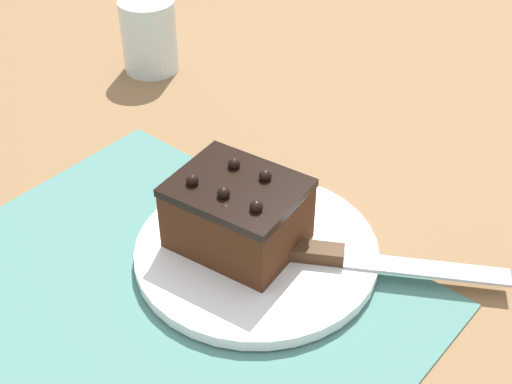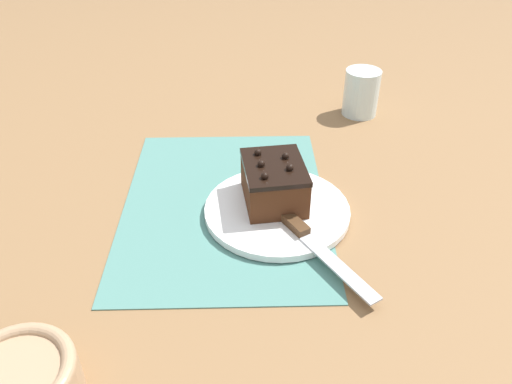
% 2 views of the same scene
% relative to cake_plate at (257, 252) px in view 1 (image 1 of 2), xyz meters
% --- Properties ---
extents(ground_plane, '(3.00, 3.00, 0.00)m').
position_rel_cake_plate_xyz_m(ground_plane, '(0.03, 0.09, -0.01)').
color(ground_plane, olive).
extents(placemat_woven, '(0.46, 0.34, 0.00)m').
position_rel_cake_plate_xyz_m(placemat_woven, '(0.03, 0.09, -0.01)').
color(placemat_woven, slate).
rests_on(placemat_woven, ground_plane).
extents(cake_plate, '(0.24, 0.24, 0.01)m').
position_rel_cake_plate_xyz_m(cake_plate, '(0.00, 0.00, 0.00)').
color(cake_plate, white).
rests_on(cake_plate, placemat_woven).
extents(chocolate_cake, '(0.13, 0.11, 0.08)m').
position_rel_cake_plate_xyz_m(chocolate_cake, '(0.02, 0.00, 0.04)').
color(chocolate_cake, '#472614').
rests_on(chocolate_cake, cake_plate).
extents(serving_knife, '(0.21, 0.13, 0.01)m').
position_rel_cake_plate_xyz_m(serving_knife, '(-0.08, -0.04, 0.01)').
color(serving_knife, '#472D19').
rests_on(serving_knife, cake_plate).
extents(drinking_glass, '(0.08, 0.08, 0.10)m').
position_rel_cake_plate_xyz_m(drinking_glass, '(0.37, -0.21, 0.04)').
color(drinking_glass, silver).
rests_on(drinking_glass, ground_plane).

